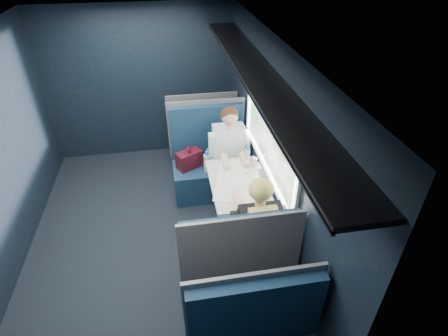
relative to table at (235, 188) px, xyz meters
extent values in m
cube|color=black|center=(-1.03, 0.00, -0.67)|extent=(2.80, 4.20, 0.01)
cube|color=black|center=(0.42, 0.00, 0.49)|extent=(0.10, 4.20, 2.30)
cube|color=black|center=(-1.03, 2.15, 0.49)|extent=(2.80, 0.10, 2.30)
cube|color=silver|center=(-1.03, 0.00, 1.69)|extent=(2.80, 4.20, 0.10)
cube|color=beige|center=(0.35, 0.00, 1.08)|extent=(0.03, 1.84, 0.07)
cube|color=beige|center=(0.35, 0.00, 0.23)|extent=(0.03, 1.84, 0.07)
cube|color=beige|center=(0.35, -0.89, 0.66)|extent=(0.03, 0.07, 0.78)
cube|color=beige|center=(0.35, 0.89, 0.66)|extent=(0.03, 0.07, 0.78)
cube|color=black|center=(0.19, 0.00, 1.32)|extent=(0.36, 4.10, 0.04)
cube|color=black|center=(0.02, 0.00, 1.30)|extent=(0.02, 4.10, 0.03)
cube|color=red|center=(0.35, 0.00, 1.23)|extent=(0.01, 0.10, 0.12)
cylinder|color=#54565E|center=(-0.15, 0.00, -0.31)|extent=(0.08, 0.08, 0.70)
cube|color=silver|center=(0.03, 0.00, 0.06)|extent=(0.62, 1.00, 0.04)
cube|color=#0C2139|center=(-0.18, 0.78, -0.44)|extent=(1.00, 0.50, 0.45)
cube|color=#0C2139|center=(-0.18, 1.08, 0.16)|extent=(1.00, 0.10, 0.75)
cube|color=#54565E|center=(-0.18, 1.14, 0.19)|extent=(1.04, 0.03, 0.82)
cube|color=#54565E|center=(-0.18, 0.73, -0.11)|extent=(0.06, 0.40, 0.20)
cube|color=#4A0F1D|center=(-0.46, 0.82, -0.10)|extent=(0.38, 0.31, 0.23)
cylinder|color=#4A0F1D|center=(-0.46, 0.82, 0.07)|extent=(0.09, 0.14, 0.03)
cylinder|color=silver|center=(-0.23, 0.69, -0.09)|extent=(0.09, 0.09, 0.24)
cylinder|color=blue|center=(-0.23, 0.69, 0.06)|extent=(0.05, 0.05, 0.05)
cube|color=#0C2139|center=(-0.18, -0.78, -0.44)|extent=(1.00, 0.50, 0.45)
cube|color=#0C2139|center=(-0.18, -1.08, 0.16)|extent=(1.00, 0.10, 0.75)
cube|color=#54565E|center=(-0.18, -1.14, 0.19)|extent=(1.04, 0.03, 0.82)
cube|color=#54565E|center=(-0.18, -0.73, -0.11)|extent=(0.06, 0.40, 0.20)
cube|color=#0C2139|center=(-0.18, 1.88, -0.44)|extent=(1.00, 0.40, 0.45)
cube|color=#0C2139|center=(-0.18, 1.64, 0.12)|extent=(1.00, 0.10, 0.66)
cube|color=#54565E|center=(-0.18, 1.59, 0.14)|extent=(1.04, 0.03, 0.72)
cube|color=#0C2139|center=(-0.18, -1.64, 0.12)|extent=(1.00, 0.10, 0.66)
cube|color=#54565E|center=(-0.18, -1.59, 0.14)|extent=(1.04, 0.03, 0.72)
cube|color=black|center=(0.07, 0.64, -0.13)|extent=(0.36, 0.44, 0.16)
cube|color=black|center=(0.07, 0.44, -0.44)|extent=(0.32, 0.12, 0.45)
cube|color=white|center=(0.07, 0.80, 0.12)|extent=(0.40, 0.29, 0.53)
cylinder|color=#D8A88C|center=(0.07, 0.76, 0.40)|extent=(0.10, 0.10, 0.06)
sphere|color=#D8A88C|center=(0.07, 0.74, 0.53)|extent=(0.21, 0.21, 0.21)
sphere|color=#382114|center=(0.07, 0.76, 0.55)|extent=(0.22, 0.22, 0.22)
cube|color=white|center=(-0.15, 0.76, 0.12)|extent=(0.09, 0.12, 0.34)
cube|color=white|center=(0.29, 0.76, 0.12)|extent=(0.09, 0.12, 0.34)
cube|color=black|center=(0.07, -0.64, -0.13)|extent=(0.36, 0.44, 0.16)
cube|color=black|center=(0.07, -0.44, -0.44)|extent=(0.32, 0.12, 0.45)
cube|color=black|center=(0.07, -0.80, 0.12)|extent=(0.40, 0.29, 0.53)
cylinder|color=#D8A88C|center=(0.07, -0.76, 0.40)|extent=(0.10, 0.10, 0.06)
sphere|color=#D8A88C|center=(0.07, -0.74, 0.53)|extent=(0.21, 0.21, 0.21)
sphere|color=#CCBD5F|center=(0.07, -0.76, 0.55)|extent=(0.22, 0.22, 0.22)
cube|color=black|center=(-0.15, -0.76, 0.12)|extent=(0.09, 0.12, 0.34)
cube|color=black|center=(0.29, -0.76, 0.12)|extent=(0.09, 0.12, 0.34)
cube|color=#CCBD5F|center=(0.07, -0.86, 0.24)|extent=(0.26, 0.07, 0.36)
cube|color=white|center=(0.06, 0.02, 0.08)|extent=(0.74, 0.91, 0.01)
cube|color=silver|center=(0.30, 0.00, 0.08)|extent=(0.32, 0.38, 0.02)
cube|color=silver|center=(0.42, 0.00, 0.21)|extent=(0.09, 0.33, 0.23)
cube|color=black|center=(0.41, 0.00, 0.21)|extent=(0.07, 0.28, 0.19)
cylinder|color=silver|center=(0.22, 0.37, 0.17)|extent=(0.06, 0.06, 0.18)
cylinder|color=blue|center=(0.22, 0.37, 0.27)|extent=(0.04, 0.04, 0.04)
cylinder|color=white|center=(0.30, 0.31, 0.12)|extent=(0.07, 0.07, 0.09)
camera|label=1|loc=(-0.67, -3.08, 2.44)|focal=28.00mm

